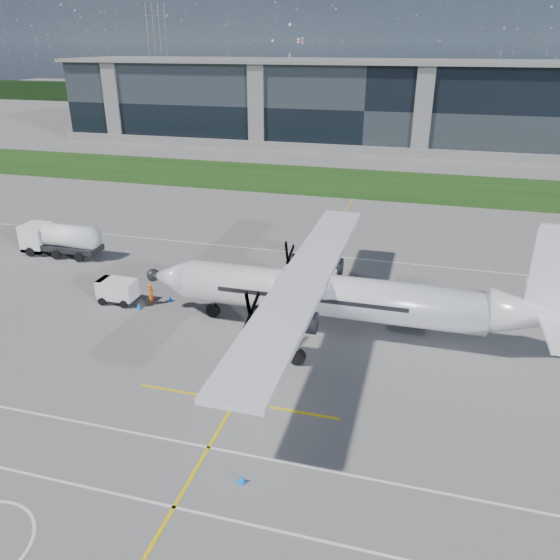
% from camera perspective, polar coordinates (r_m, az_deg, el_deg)
% --- Properties ---
extents(ground, '(400.00, 400.00, 0.00)m').
position_cam_1_polar(ground, '(73.58, 5.40, 8.79)').
color(ground, '#63615E').
rests_on(ground, ground).
extents(grass_strip, '(400.00, 18.00, 0.04)m').
position_cam_1_polar(grass_strip, '(81.23, 6.44, 10.18)').
color(grass_strip, '#173E10').
rests_on(grass_strip, ground).
extents(terminal_building, '(120.00, 20.00, 15.00)m').
position_cam_1_polar(terminal_building, '(111.32, 9.50, 17.58)').
color(terminal_building, black).
rests_on(terminal_building, ground).
extents(tree_line, '(400.00, 6.00, 6.00)m').
position_cam_1_polar(tree_line, '(171.23, 11.88, 17.95)').
color(tree_line, black).
rests_on(tree_line, ground).
extents(pylon_west, '(9.00, 4.60, 30.00)m').
position_cam_1_polar(pylon_west, '(202.37, -12.60, 22.13)').
color(pylon_west, gray).
rests_on(pylon_west, ground).
extents(yellow_taxiway_centerline, '(0.20, 70.00, 0.01)m').
position_cam_1_polar(yellow_taxiway_centerline, '(45.23, 2.18, -0.90)').
color(yellow_taxiway_centerline, yellow).
rests_on(yellow_taxiway_centerline, ground).
extents(white_lane_line, '(90.00, 0.15, 0.01)m').
position_cam_1_polar(white_lane_line, '(27.64, -17.01, -20.54)').
color(white_lane_line, white).
rests_on(white_lane_line, ground).
extents(turboprop_aircraft, '(29.27, 30.36, 9.11)m').
position_cam_1_polar(turboprop_aircraft, '(36.70, 6.93, 0.63)').
color(turboprop_aircraft, white).
rests_on(turboprop_aircraft, ground).
extents(fuel_tanker_truck, '(8.10, 2.63, 3.04)m').
position_cam_1_polar(fuel_tanker_truck, '(56.23, -22.38, 3.95)').
color(fuel_tanker_truck, white).
rests_on(fuel_tanker_truck, ground).
extents(baggage_tug, '(3.11, 1.87, 1.87)m').
position_cam_1_polar(baggage_tug, '(44.40, -16.60, -1.12)').
color(baggage_tug, white).
rests_on(baggage_tug, ground).
extents(ground_crew_person, '(0.65, 0.85, 1.94)m').
position_cam_1_polar(ground_crew_person, '(43.41, -13.33, -1.26)').
color(ground_crew_person, '#F25907').
rests_on(ground_crew_person, ground).
extents(safety_cone_portwing, '(0.36, 0.36, 0.50)m').
position_cam_1_polar(safety_cone_portwing, '(26.96, -4.06, -19.96)').
color(safety_cone_portwing, '#0D76EA').
rests_on(safety_cone_portwing, ground).
extents(safety_cone_nose_stbd, '(0.36, 0.36, 0.50)m').
position_cam_1_polar(safety_cone_nose_stbd, '(43.81, -11.40, -1.89)').
color(safety_cone_nose_stbd, '#0D76EA').
rests_on(safety_cone_nose_stbd, ground).
extents(safety_cone_fwd, '(0.36, 0.36, 0.50)m').
position_cam_1_polar(safety_cone_fwd, '(43.12, -14.54, -2.63)').
color(safety_cone_fwd, '#0D76EA').
rests_on(safety_cone_fwd, ground).
extents(safety_cone_stbdwing, '(0.36, 0.36, 0.50)m').
position_cam_1_polar(safety_cone_stbdwing, '(52.64, 5.72, 2.92)').
color(safety_cone_stbdwing, '#0D76EA').
rests_on(safety_cone_stbdwing, ground).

